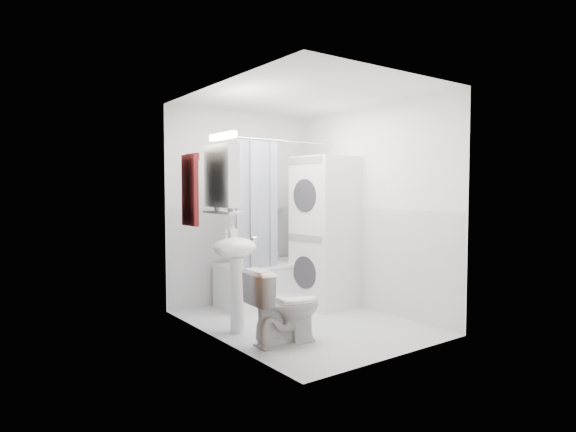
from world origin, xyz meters
TOP-DOWN VIEW (x-y plane):
  - floor at (0.00, 0.00)m, footprint 2.60×2.60m
  - room_walls at (0.00, 0.00)m, footprint 2.60×2.60m
  - wainscot at (0.00, 0.29)m, footprint 1.98×2.58m
  - door at (-0.95, -0.55)m, footprint 0.05×2.00m
  - bathtub at (0.23, 0.92)m, footprint 1.35×0.64m
  - tub_spout at (0.43, 1.25)m, footprint 0.04×0.12m
  - curtain_rod at (0.23, 0.66)m, footprint 1.53×0.02m
  - shower_curtain at (-0.16, 0.66)m, footprint 0.55×0.02m
  - sink at (-0.75, 0.11)m, footprint 0.44×0.37m
  - medicine_cabinet at (-0.90, 0.10)m, footprint 0.13×0.50m
  - shelf at (-0.89, 0.10)m, footprint 0.18×0.54m
  - shower_caddy at (0.48, 1.24)m, footprint 0.22×0.06m
  - towel at (-0.94, 0.75)m, footprint 0.07×0.32m
  - washer_dryer at (0.68, 0.42)m, footprint 0.69×0.68m
  - toilet at (-0.55, -0.45)m, footprint 0.73×0.44m
  - soap_pump at (-0.71, 0.25)m, footprint 0.08×0.17m
  - shelf_bottle at (-0.89, -0.05)m, footprint 0.07×0.18m
  - shelf_cup at (-0.89, 0.22)m, footprint 0.10×0.09m
  - shampoo_a at (0.35, 1.24)m, footprint 0.13×0.17m
  - shampoo_b at (0.47, 1.24)m, footprint 0.08×0.21m

SIDE VIEW (x-z plane):
  - floor at x=0.00m, z-range 0.00..0.00m
  - bathtub at x=0.23m, z-range 0.03..0.54m
  - toilet at x=-0.55m, z-range 0.00..0.69m
  - wainscot at x=0.00m, z-range -0.69..1.89m
  - sink at x=-0.75m, z-range 0.18..1.22m
  - tub_spout at x=0.43m, z-range 0.82..0.86m
  - washer_dryer at x=0.68m, z-range 0.00..1.82m
  - soap_pump at x=-0.71m, z-range 0.91..0.99m
  - door at x=-0.95m, z-range 0.00..2.00m
  - shower_caddy at x=0.48m, z-range 1.14..1.16m
  - shelf at x=-0.89m, z-range 1.19..1.21m
  - shampoo_b at x=0.47m, z-range 1.16..1.24m
  - shampoo_a at x=0.35m, z-range 1.16..1.29m
  - shelf_bottle at x=-0.89m, z-range 1.21..1.28m
  - shower_curtain at x=-0.16m, z-range 0.52..1.98m
  - shelf_cup at x=-0.89m, z-range 1.21..1.31m
  - towel at x=-0.94m, z-range 1.04..1.82m
  - room_walls at x=0.00m, z-range 0.19..2.79m
  - medicine_cabinet at x=-0.90m, z-range 1.21..1.92m
  - curtain_rod at x=0.23m, z-range 1.99..2.01m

